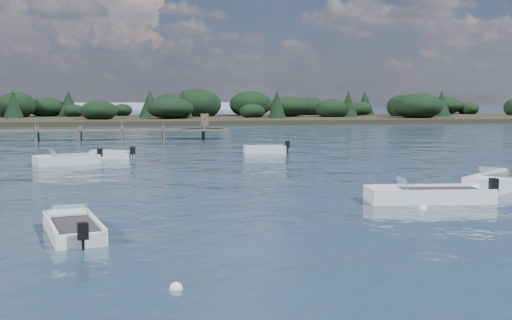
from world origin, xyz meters
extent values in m
plane|color=#18293A|center=(0.00, 60.00, 0.00)|extent=(400.00, 400.00, 0.00)
cube|color=silver|center=(9.26, 4.81, 0.11)|extent=(5.39, 2.54, 0.76)
cube|color=silver|center=(7.29, 5.03, 0.55)|extent=(1.44, 1.89, 0.15)
cube|color=#242426|center=(9.67, 4.76, 0.47)|extent=(3.69, 1.96, 0.13)
cube|color=silver|center=(9.15, 3.90, 0.55)|extent=(5.18, 0.73, 0.15)
cube|color=silver|center=(9.36, 5.71, 0.55)|extent=(5.18, 0.73, 0.15)
cube|color=black|center=(12.08, 4.48, 0.68)|extent=(0.34, 0.40, 0.60)
cylinder|color=black|center=(12.08, 4.48, 0.16)|extent=(0.12, 0.12, 0.60)
cube|color=silver|center=(8.12, 4.94, 0.81)|extent=(0.33, 1.41, 0.45)
cube|color=silver|center=(-4.89, 27.13, 0.10)|extent=(3.18, 2.37, 0.69)
cube|color=silver|center=(-5.90, 27.63, 0.50)|extent=(1.11, 1.27, 0.14)
cube|color=#242426|center=(-4.68, 27.03, 0.42)|extent=(2.23, 1.74, 0.12)
cube|color=silver|center=(-5.12, 26.65, 0.50)|extent=(2.71, 1.41, 0.14)
cube|color=silver|center=(-4.65, 27.61, 0.50)|extent=(2.71, 1.41, 0.14)
cube|color=black|center=(-3.36, 26.38, 0.62)|extent=(0.40, 0.42, 0.54)
cylinder|color=black|center=(-3.36, 26.38, 0.15)|extent=(0.13, 0.13, 0.54)
cube|color=silver|center=(14.78, 8.22, 0.11)|extent=(5.25, 4.65, 0.80)
cube|color=silver|center=(13.23, 7.03, 0.58)|extent=(2.04, 2.13, 0.16)
cube|color=#242426|center=(15.11, 8.47, 0.49)|extent=(3.71, 3.35, 0.14)
cube|color=silver|center=(14.24, 8.93, 0.58)|extent=(4.16, 3.22, 0.16)
cube|color=silver|center=(13.89, 7.53, 0.85)|extent=(0.99, 1.22, 0.48)
cube|color=silver|center=(6.91, 29.38, 0.11)|extent=(3.27, 1.38, 0.75)
cube|color=silver|center=(5.68, 29.41, 0.55)|extent=(0.81, 1.18, 0.15)
cube|color=#242426|center=(7.17, 29.37, 0.46)|extent=(2.23, 1.09, 0.13)
cube|color=silver|center=(6.90, 28.80, 0.55)|extent=(3.24, 0.22, 0.15)
cube|color=silver|center=(6.93, 29.96, 0.55)|extent=(3.24, 0.22, 0.15)
cube|color=black|center=(8.77, 29.33, 0.68)|extent=(0.31, 0.37, 0.59)
cylinder|color=black|center=(8.77, 29.33, 0.16)|extent=(0.11, 0.11, 0.59)
cube|color=silver|center=(-7.66, 23.57, 0.11)|extent=(4.46, 3.19, 0.74)
cube|color=silver|center=(-9.10, 22.99, 0.54)|extent=(1.51, 1.85, 0.15)
cube|color=#242426|center=(-7.35, 23.70, 0.45)|extent=(3.11, 2.37, 0.13)
cube|color=silver|center=(-7.34, 22.81, 0.54)|extent=(3.83, 1.67, 0.15)
cube|color=silver|center=(-7.97, 24.34, 0.54)|extent=(3.83, 1.67, 0.15)
cube|color=black|center=(-5.55, 24.44, 0.66)|extent=(0.41, 0.44, 0.58)
cylinder|color=black|center=(-5.55, 24.44, 0.16)|extent=(0.14, 0.14, 0.58)
cube|color=silver|center=(-8.49, 23.23, 0.79)|extent=(0.64, 1.25, 0.44)
cube|color=silver|center=(-4.98, 0.59, 0.09)|extent=(2.39, 4.33, 0.62)
cube|color=silver|center=(-5.33, 2.11, 0.45)|extent=(1.55, 1.26, 0.12)
cube|color=#242426|center=(-4.91, 0.27, 0.38)|extent=(1.80, 2.99, 0.11)
cube|color=silver|center=(-5.67, 0.43, 0.45)|extent=(1.02, 4.02, 0.12)
cube|color=silver|center=(-4.29, 0.75, 0.45)|extent=(1.02, 4.02, 0.12)
cube|color=black|center=(-4.48, -1.60, 0.56)|extent=(0.35, 0.31, 0.49)
cylinder|color=black|center=(-4.48, -1.60, 0.13)|extent=(0.11, 0.11, 0.49)
cube|color=silver|center=(-5.18, 1.47, 0.67)|extent=(1.09, 0.38, 0.37)
sphere|color=silver|center=(-2.04, -5.89, 0.00)|extent=(0.32, 0.32, 0.32)
sphere|color=silver|center=(8.18, 3.01, 0.00)|extent=(0.32, 0.32, 0.32)
cube|color=brown|center=(4.00, 48.00, 1.00)|extent=(5.00, 3.20, 0.18)
cube|color=brown|center=(4.00, 48.00, 1.90)|extent=(0.80, 0.80, 1.60)
cylinder|color=brown|center=(-13.20, 47.15, 0.40)|extent=(0.20, 0.20, 2.20)
cylinder|color=brown|center=(-13.20, 48.85, 0.40)|extent=(0.20, 0.20, 2.20)
cylinder|color=brown|center=(-8.93, 47.15, 0.40)|extent=(0.20, 0.20, 2.20)
cylinder|color=brown|center=(-8.93, 48.85, 0.40)|extent=(0.20, 0.20, 2.20)
cylinder|color=brown|center=(-4.67, 47.15, 0.40)|extent=(0.20, 0.20, 2.20)
cylinder|color=brown|center=(-4.67, 48.85, 0.40)|extent=(0.20, 0.20, 2.20)
cylinder|color=brown|center=(-0.40, 47.15, 0.40)|extent=(0.20, 0.20, 2.20)
cylinder|color=brown|center=(-0.40, 48.85, 0.40)|extent=(0.20, 0.20, 2.20)
cylinder|color=brown|center=(3.87, 47.15, 0.40)|extent=(0.20, 0.20, 2.20)
cylinder|color=brown|center=(3.87, 48.85, 0.40)|extent=(0.20, 0.20, 2.20)
cube|color=black|center=(25.00, 100.00, 0.00)|extent=(190.00, 40.00, 1.60)
ellipsoid|color=black|center=(25.00, 100.00, 2.80)|extent=(180.50, 36.00, 4.40)
camera|label=1|loc=(-2.79, -20.48, 4.42)|focal=45.00mm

